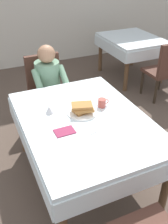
{
  "coord_description": "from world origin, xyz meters",
  "views": [
    {
      "loc": [
        -0.8,
        -1.79,
        2.04
      ],
      "look_at": [
        0.01,
        0.03,
        0.79
      ],
      "focal_mm": 41.42,
      "sensor_mm": 36.0,
      "label": 1
    }
  ],
  "objects_px": {
    "chair_diner": "(46,87)",
    "spoon_near_edge": "(94,132)",
    "breakfast_stack": "(82,108)",
    "syrup_pitcher": "(49,110)",
    "knife_right_of_plate": "(101,110)",
    "background_table_far": "(132,44)",
    "dining_table_main": "(84,126)",
    "diner_person": "(49,82)",
    "background_chair_empty": "(165,68)",
    "fork_left_of_plate": "(64,119)",
    "cup_coffee": "(102,103)",
    "plate_breakfast": "(82,113)"
  },
  "relations": [
    {
      "from": "diner_person",
      "to": "background_chair_empty",
      "type": "xyz_separation_m",
      "value": [
        1.83,
        0.03,
        -0.14
      ]
    },
    {
      "from": "diner_person",
      "to": "plate_breakfast",
      "type": "distance_m",
      "value": 0.93
    },
    {
      "from": "chair_diner",
      "to": "cup_coffee",
      "type": "xyz_separation_m",
      "value": [
        0.26,
        -1.05,
        0.25
      ]
    },
    {
      "from": "background_chair_empty",
      "to": "breakfast_stack",
      "type": "bearing_deg",
      "value": -151.66
    },
    {
      "from": "dining_table_main",
      "to": "cup_coffee",
      "type": "xyz_separation_m",
      "value": [
        0.24,
        0.12,
        0.13
      ]
    },
    {
      "from": "background_table_far",
      "to": "fork_left_of_plate",
      "type": "bearing_deg",
      "value": -135.75
    },
    {
      "from": "chair_diner",
      "to": "knife_right_of_plate",
      "type": "bearing_deg",
      "value": 101.75
    },
    {
      "from": "knife_right_of_plate",
      "to": "background_table_far",
      "type": "height_order",
      "value": "knife_right_of_plate"
    },
    {
      "from": "chair_diner",
      "to": "fork_left_of_plate",
      "type": "height_order",
      "value": "chair_diner"
    },
    {
      "from": "diner_person",
      "to": "knife_right_of_plate",
      "type": "xyz_separation_m",
      "value": [
        0.23,
        -0.95,
        0.07
      ]
    },
    {
      "from": "cup_coffee",
      "to": "spoon_near_edge",
      "type": "relative_size",
      "value": 0.75
    },
    {
      "from": "diner_person",
      "to": "breakfast_stack",
      "type": "relative_size",
      "value": 5.05
    },
    {
      "from": "dining_table_main",
      "to": "spoon_near_edge",
      "type": "height_order",
      "value": "spoon_near_edge"
    },
    {
      "from": "fork_left_of_plate",
      "to": "background_table_far",
      "type": "xyz_separation_m",
      "value": [
        1.98,
        1.93,
        -0.12
      ]
    },
    {
      "from": "plate_breakfast",
      "to": "breakfast_stack",
      "type": "distance_m",
      "value": 0.05
    },
    {
      "from": "fork_left_of_plate",
      "to": "background_chair_empty",
      "type": "bearing_deg",
      "value": -58.12
    },
    {
      "from": "breakfast_stack",
      "to": "syrup_pitcher",
      "type": "height_order",
      "value": "breakfast_stack"
    },
    {
      "from": "breakfast_stack",
      "to": "background_chair_empty",
      "type": "distance_m",
      "value": 2.05
    },
    {
      "from": "breakfast_stack",
      "to": "knife_right_of_plate",
      "type": "distance_m",
      "value": 0.2
    },
    {
      "from": "diner_person",
      "to": "background_table_far",
      "type": "height_order",
      "value": "diner_person"
    },
    {
      "from": "diner_person",
      "to": "syrup_pitcher",
      "type": "relative_size",
      "value": 14.0
    },
    {
      "from": "cup_coffee",
      "to": "spoon_near_edge",
      "type": "distance_m",
      "value": 0.43
    },
    {
      "from": "diner_person",
      "to": "cup_coffee",
      "type": "height_order",
      "value": "diner_person"
    },
    {
      "from": "spoon_near_edge",
      "to": "fork_left_of_plate",
      "type": "bearing_deg",
      "value": 105.92
    },
    {
      "from": "chair_diner",
      "to": "spoon_near_edge",
      "type": "distance_m",
      "value": 1.42
    },
    {
      "from": "diner_person",
      "to": "breakfast_stack",
      "type": "bearing_deg",
      "value": 92.47
    },
    {
      "from": "syrup_pitcher",
      "to": "background_table_far",
      "type": "bearing_deg",
      "value": 40.76
    },
    {
      "from": "cup_coffee",
      "to": "fork_left_of_plate",
      "type": "distance_m",
      "value": 0.42
    },
    {
      "from": "chair_diner",
      "to": "cup_coffee",
      "type": "bearing_deg",
      "value": 104.05
    },
    {
      "from": "diner_person",
      "to": "background_chair_empty",
      "type": "relative_size",
      "value": 1.2
    },
    {
      "from": "background_table_far",
      "to": "syrup_pitcher",
      "type": "bearing_deg",
      "value": -139.24
    },
    {
      "from": "spoon_near_edge",
      "to": "diner_person",
      "type": "bearing_deg",
      "value": 78.15
    },
    {
      "from": "spoon_near_edge",
      "to": "background_chair_empty",
      "type": "height_order",
      "value": "background_chair_empty"
    },
    {
      "from": "knife_right_of_plate",
      "to": "dining_table_main",
      "type": "bearing_deg",
      "value": 111.86
    },
    {
      "from": "fork_left_of_plate",
      "to": "background_table_far",
      "type": "relative_size",
      "value": 0.16
    },
    {
      "from": "dining_table_main",
      "to": "breakfast_stack",
      "type": "relative_size",
      "value": 6.87
    },
    {
      "from": "plate_breakfast",
      "to": "background_chair_empty",
      "type": "height_order",
      "value": "background_chair_empty"
    },
    {
      "from": "spoon_near_edge",
      "to": "background_chair_empty",
      "type": "relative_size",
      "value": 0.16
    },
    {
      "from": "cup_coffee",
      "to": "chair_diner",
      "type": "bearing_deg",
      "value": 104.05
    },
    {
      "from": "background_chair_empty",
      "to": "chair_diner",
      "type": "bearing_deg",
      "value": 176.18
    },
    {
      "from": "diner_person",
      "to": "background_chair_empty",
      "type": "distance_m",
      "value": 1.84
    },
    {
      "from": "plate_breakfast",
      "to": "syrup_pitcher",
      "type": "height_order",
      "value": "syrup_pitcher"
    },
    {
      "from": "dining_table_main",
      "to": "syrup_pitcher",
      "type": "distance_m",
      "value": 0.36
    },
    {
      "from": "fork_left_of_plate",
      "to": "cup_coffee",
      "type": "bearing_deg",
      "value": -77.35
    },
    {
      "from": "fork_left_of_plate",
      "to": "dining_table_main",
      "type": "bearing_deg",
      "value": -105.04
    },
    {
      "from": "syrup_pitcher",
      "to": "background_chair_empty",
      "type": "xyz_separation_m",
      "value": [
        2.07,
        0.84,
        -0.25
      ]
    },
    {
      "from": "spoon_near_edge",
      "to": "background_table_far",
      "type": "distance_m",
      "value": 2.88
    },
    {
      "from": "plate_breakfast",
      "to": "background_table_far",
      "type": "height_order",
      "value": "plate_breakfast"
    },
    {
      "from": "breakfast_stack",
      "to": "syrup_pitcher",
      "type": "bearing_deg",
      "value": 155.39
    },
    {
      "from": "diner_person",
      "to": "syrup_pitcher",
      "type": "distance_m",
      "value": 0.85
    }
  ]
}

